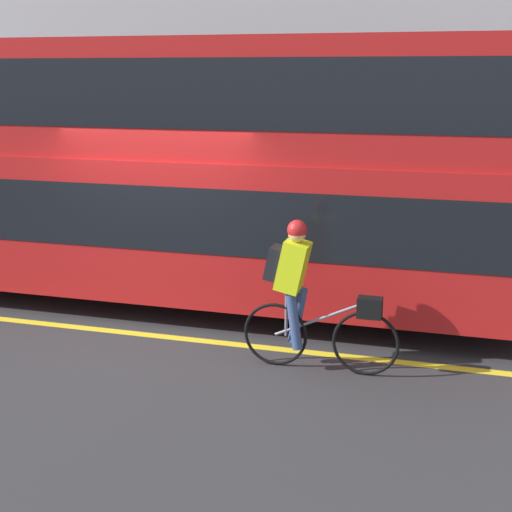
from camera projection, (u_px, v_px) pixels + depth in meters
The scene contains 7 objects.
ground_plane at pixel (156, 332), 8.97m from camera, with size 80.00×80.00×0.00m, color #2D2D30.
road_center_line at pixel (151, 335), 8.85m from camera, with size 50.00×0.14×0.01m, color yellow.
sidewalk_curb at pixel (262, 239), 13.60m from camera, with size 60.00×2.25×0.14m.
building_facade at pixel (280, 23), 13.78m from camera, with size 60.00×0.30×8.15m.
bus at pixel (152, 160), 9.84m from camera, with size 10.59×2.45×3.58m.
cyclist_on_bike at pixel (305, 291), 7.66m from camera, with size 1.72×0.32×1.67m.
trash_bin at pixel (237, 209), 13.48m from camera, with size 0.51×0.51×1.02m.
Camera 1 is at (3.56, -7.76, 3.19)m, focal length 50.00 mm.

